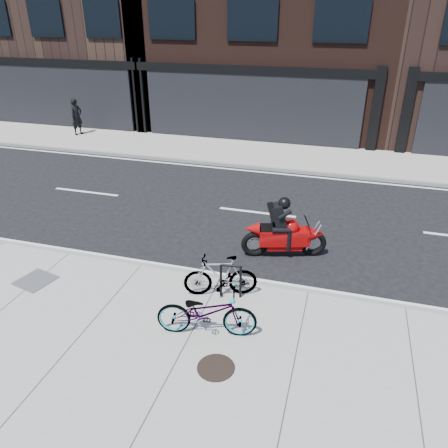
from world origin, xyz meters
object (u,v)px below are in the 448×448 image
(bicycle_front, at_px, (207,312))
(bicycle_rear, at_px, (220,276))
(motorcycle, at_px, (288,232))
(manhole_cover, at_px, (216,368))
(bike_rack, at_px, (231,278))
(utility_grate, at_px, (36,280))
(pedestrian, at_px, (77,117))

(bicycle_front, xyz_separation_m, bicycle_rear, (-0.11, 1.27, -0.02))
(motorcycle, relative_size, manhole_cover, 3.21)
(manhole_cover, bearing_deg, bike_rack, 98.48)
(motorcycle, bearing_deg, manhole_cover, -114.09)
(bicycle_front, bearing_deg, bike_rack, -16.96)
(motorcycle, bearing_deg, bicycle_rear, -132.53)
(manhole_cover, relative_size, utility_grate, 0.88)
(utility_grate, bearing_deg, bike_rack, 8.63)
(pedestrian, bearing_deg, bicycle_front, -123.58)
(motorcycle, height_order, utility_grate, motorcycle)
(motorcycle, xyz_separation_m, manhole_cover, (-0.56, -4.36, -0.52))
(bicycle_front, bearing_deg, bicycle_rear, -6.75)
(bicycle_rear, relative_size, manhole_cover, 2.38)
(bicycle_rear, distance_m, pedestrian, 14.98)
(bicycle_front, bearing_deg, manhole_cover, -163.98)
(motorcycle, relative_size, utility_grate, 2.82)
(bicycle_rear, distance_m, motorcycle, 2.52)
(pedestrian, relative_size, manhole_cover, 2.58)
(bike_rack, xyz_separation_m, motorcycle, (0.87, 2.27, 0.06))
(bicycle_front, height_order, utility_grate, bicycle_front)
(bicycle_front, bearing_deg, utility_grate, 70.39)
(manhole_cover, bearing_deg, motorcycle, 82.74)
(motorcycle, distance_m, pedestrian, 14.30)
(bike_rack, xyz_separation_m, pedestrian, (-10.63, 10.77, 0.39))
(manhole_cover, xyz_separation_m, utility_grate, (-4.73, 1.42, 0.00))
(bicycle_rear, distance_m, utility_grate, 4.27)
(bicycle_rear, bearing_deg, bicycle_front, -13.10)
(bike_rack, relative_size, utility_grate, 1.05)
(manhole_cover, bearing_deg, bicycle_front, 117.70)
(motorcycle, height_order, pedestrian, pedestrian)
(bike_rack, height_order, manhole_cover, bike_rack)
(bicycle_rear, relative_size, motorcycle, 0.74)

